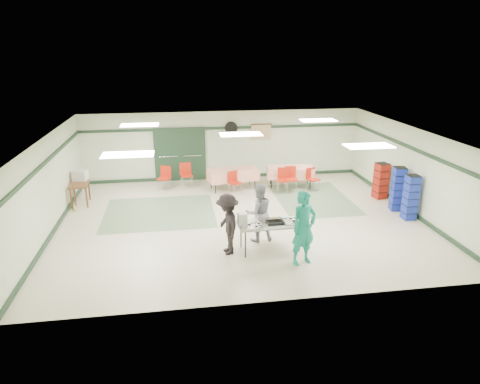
{
  "coord_description": "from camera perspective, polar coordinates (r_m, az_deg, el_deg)",
  "views": [
    {
      "loc": [
        -1.86,
        -12.08,
        5.11
      ],
      "look_at": [
        -0.07,
        -0.3,
        1.02
      ],
      "focal_mm": 32.0,
      "sensor_mm": 36.0,
      "label": 1
    }
  ],
  "objects": [
    {
      "name": "sheet_tray_left",
      "position": [
        10.84,
        1.55,
        -4.66
      ],
      "size": [
        0.57,
        0.44,
        0.02
      ],
      "primitive_type": "cube",
      "rotation": [
        0.0,
        0.0,
        0.03
      ],
      "color": "silver",
      "rests_on": "serving_table"
    },
    {
      "name": "chair_loose_a",
      "position": [
        16.27,
        -7.21,
        2.6
      ],
      "size": [
        0.49,
        0.49,
        0.93
      ],
      "rotation": [
        0.0,
        0.0,
        0.15
      ],
      "color": "red",
      "rests_on": "floor"
    },
    {
      "name": "sheet_tray_mid",
      "position": [
        11.17,
        4.25,
        -3.97
      ],
      "size": [
        0.65,
        0.5,
        0.02
      ],
      "primitive_type": "cube",
      "rotation": [
        0.0,
        0.0,
        0.03
      ],
      "color": "silver",
      "rests_on": "serving_table"
    },
    {
      "name": "chair_d",
      "position": [
        15.39,
        -0.83,
        1.58
      ],
      "size": [
        0.52,
        0.52,
        0.84
      ],
      "rotation": [
        0.0,
        0.0,
        0.42
      ],
      "color": "red",
      "rests_on": "floor"
    },
    {
      "name": "foam_box_stack",
      "position": [
        10.9,
        0.32,
        -3.64
      ],
      "size": [
        0.24,
        0.22,
        0.32
      ],
      "primitive_type": "cube",
      "rotation": [
        0.0,
        0.0,
        0.03
      ],
      "color": "white",
      "rests_on": "serving_table"
    },
    {
      "name": "ceiling",
      "position": [
        12.46,
        0.1,
        7.8
      ],
      "size": [
        11.0,
        11.0,
        0.0
      ],
      "primitive_type": "plane",
      "rotation": [
        3.14,
        0.0,
        0.0
      ],
      "color": "white",
      "rests_on": "wall_back"
    },
    {
      "name": "baseboard_back",
      "position": [
        17.41,
        -2.14,
        2.07
      ],
      "size": [
        11.0,
        0.06,
        0.12
      ],
      "primitive_type": "cube",
      "color": "#1C3421",
      "rests_on": "floor"
    },
    {
      "name": "crate_stack_blue_a",
      "position": [
        14.07,
        21.79,
        -0.69
      ],
      "size": [
        0.37,
        0.37,
        1.42
      ],
      "primitive_type": "cube",
      "rotation": [
        0.0,
        0.0,
        -0.01
      ],
      "color": "#1B2CA2",
      "rests_on": "floor"
    },
    {
      "name": "chair_a",
      "position": [
        15.8,
        6.75,
        2.11
      ],
      "size": [
        0.45,
        0.45,
        0.93
      ],
      "rotation": [
        0.0,
        0.0,
        -0.04
      ],
      "color": "red",
      "rests_on": "floor"
    },
    {
      "name": "volunteer_grey",
      "position": [
        11.62,
        2.49,
        -2.77
      ],
      "size": [
        0.86,
        0.71,
        1.63
      ],
      "primitive_type": "imported",
      "rotation": [
        0.0,
        0.0,
        3.27
      ],
      "color": "#929298",
      "rests_on": "floor"
    },
    {
      "name": "wall_back",
      "position": [
        17.11,
        -2.21,
        6.24
      ],
      "size": [
        11.0,
        0.0,
        11.0
      ],
      "primitive_type": "plane",
      "rotation": [
        1.57,
        0.0,
        0.0
      ],
      "color": "beige",
      "rests_on": "floor"
    },
    {
      "name": "serving_table",
      "position": [
        11.13,
        4.45,
        -4.37
      ],
      "size": [
        1.86,
        0.8,
        0.76
      ],
      "rotation": [
        0.0,
        0.0,
        0.03
      ],
      "color": "#BBBBB5",
      "rests_on": "floor"
    },
    {
      "name": "double_door_right",
      "position": [
        17.03,
        -6.37,
        5.04
      ],
      "size": [
        0.9,
        0.06,
        2.1
      ],
      "primitive_type": "cube",
      "color": "gray",
      "rests_on": "floor"
    },
    {
      "name": "trim_left",
      "position": [
        12.98,
        -24.57,
        3.58
      ],
      "size": [
        0.06,
        9.0,
        0.1
      ],
      "primitive_type": "cube",
      "rotation": [
        0.0,
        0.0,
        1.57
      ],
      "color": "#1C3421",
      "rests_on": "wall_back"
    },
    {
      "name": "baseboard_left",
      "position": [
        13.58,
        -23.43,
        -4.53
      ],
      "size": [
        0.06,
        9.0,
        0.12
      ],
      "primitive_type": "cube",
      "rotation": [
        0.0,
        0.0,
        1.57
      ],
      "color": "#1C3421",
      "rests_on": "floor"
    },
    {
      "name": "door_frame",
      "position": [
        17.0,
        -7.99,
        4.94
      ],
      "size": [
        2.0,
        0.03,
        2.15
      ],
      "primitive_type": "cube",
      "color": "#1C3421",
      "rests_on": "floor"
    },
    {
      "name": "trim_back",
      "position": [
        16.94,
        -2.22,
        8.53
      ],
      "size": [
        11.0,
        0.06,
        0.1
      ],
      "primitive_type": "cube",
      "color": "#1C3421",
      "rests_on": "wall_back"
    },
    {
      "name": "scroll_banner",
      "position": [
        17.18,
        2.82,
        7.99
      ],
      "size": [
        0.8,
        0.02,
        0.6
      ],
      "primitive_type": "cube",
      "color": "tan",
      "rests_on": "wall_back"
    },
    {
      "name": "printer_table",
      "position": [
        15.32,
        -20.64,
        0.76
      ],
      "size": [
        0.67,
        0.98,
        0.74
      ],
      "rotation": [
        0.0,
        0.0,
        0.07
      ],
      "color": "brown",
      "rests_on": "floor"
    },
    {
      "name": "green_patch_b",
      "position": [
        15.24,
        9.69,
        -0.91
      ],
      "size": [
        2.5,
        3.5,
        0.01
      ],
      "primitive_type": "cube",
      "color": "gray",
      "rests_on": "floor"
    },
    {
      "name": "chair_b",
      "position": [
        15.73,
        5.76,
        1.97
      ],
      "size": [
        0.51,
        0.51,
        0.89
      ],
      "rotation": [
        0.0,
        0.0,
        -0.3
      ],
      "color": "red",
      "rests_on": "floor"
    },
    {
      "name": "chair_c",
      "position": [
        16.03,
        9.56,
        2.03
      ],
      "size": [
        0.52,
        0.52,
        0.84
      ],
      "rotation": [
        0.0,
        0.0,
        0.41
      ],
      "color": "red",
      "rests_on": "floor"
    },
    {
      "name": "wall_fan",
      "position": [
        16.94,
        -1.19,
        8.54
      ],
      "size": [
        0.5,
        0.1,
        0.5
      ],
      "primitive_type": "cylinder",
      "rotation": [
        1.57,
        0.0,
        0.0
      ],
      "color": "black",
      "rests_on": "wall_back"
    },
    {
      "name": "volunteer_teal",
      "position": [
        10.48,
        8.48,
        -4.78
      ],
      "size": [
        0.79,
        0.65,
        1.86
      ],
      "primitive_type": "imported",
      "rotation": [
        0.0,
        0.0,
        0.35
      ],
      "color": "#148D79",
      "rests_on": "floor"
    },
    {
      "name": "wall_left",
      "position": [
        13.17,
        -24.28,
        0.63
      ],
      "size": [
        0.0,
        9.0,
        9.0
      ],
      "primitive_type": "plane",
      "rotation": [
        1.57,
        0.0,
        1.57
      ],
      "color": "beige",
      "rests_on": "floor"
    },
    {
      "name": "trim_right",
      "position": [
        14.46,
        22.15,
        5.33
      ],
      "size": [
        0.06,
        9.0,
        0.1
      ],
      "primitive_type": "cube",
      "rotation": [
        0.0,
        0.0,
        1.57
      ],
      "color": "#1C3421",
      "rests_on": "wall_back"
    },
    {
      "name": "office_printer",
      "position": [
        15.56,
        -20.52,
        2.1
      ],
      "size": [
        0.5,
        0.45,
        0.35
      ],
      "primitive_type": "cube",
      "rotation": [
        0.0,
        0.0,
        -0.16
      ],
      "color": "beige",
      "rests_on": "printer_table"
    },
    {
      "name": "chair_loose_b",
      "position": [
        16.08,
        -9.99,
        2.17
      ],
      "size": [
        0.55,
        0.55,
        0.89
      ],
      "rotation": [
        0.0,
        0.0,
        -0.41
      ],
      "color": "red",
      "rests_on": "floor"
    },
    {
      "name": "wall_front",
      "position": [
        8.67,
        4.66,
        -6.82
      ],
      "size": [
        11.0,
        0.0,
        11.0
      ],
      "primitive_type": "plane",
      "rotation": [
        -1.57,
        0.0,
        0.0
      ],
      "color": "beige",
      "rests_on": "floor"
    },
    {
      "name": "sheet_tray_right",
      "position": [
        11.24,
        7.37,
        -3.93
      ],
      "size": [
        0.63,
        0.49,
        0.02
      ],
      "primitive_type": "cube",
      "rotation": [
        0.0,
        0.0,
        0.03
      ],
      "color": "silver",
      "rests_on": "serving_table"
    },
    {
      "name": "double_door_left",
      "position": [
        17.02,
        -9.57,
        4.88
      ],
      "size": [
        0.9,
        0.06,
        2.1
      ],
      "primitive_type": "cube",
      "color": "gray",
      "rests_on": "floor"
    },
    {
      "name": "baseboard_right",
      "position": [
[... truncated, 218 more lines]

